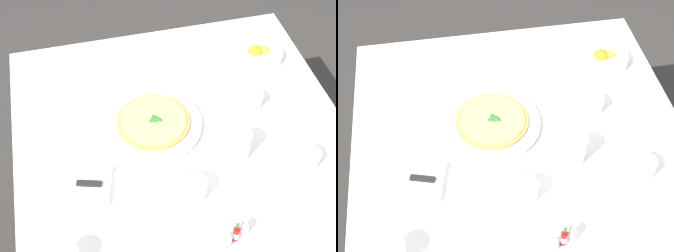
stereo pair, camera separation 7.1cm
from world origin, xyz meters
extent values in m
plane|color=#33302D|center=(0.00, 0.00, 0.00)|extent=(8.00, 8.00, 0.00)
cube|color=white|center=(0.00, 0.00, 0.73)|extent=(1.09, 1.09, 0.02)
cube|color=white|center=(0.00, -0.54, 0.58)|extent=(1.09, 0.01, 0.28)
cube|color=white|center=(-0.54, 0.00, 0.58)|extent=(0.01, 1.09, 0.28)
cube|color=white|center=(0.54, 0.00, 0.58)|extent=(0.01, 1.09, 0.28)
cylinder|color=brown|center=(-0.45, -0.45, 0.36)|extent=(0.06, 0.06, 0.72)
cylinder|color=brown|center=(0.45, -0.45, 0.36)|extent=(0.06, 0.06, 0.72)
cylinder|color=white|center=(0.08, -0.06, 0.75)|extent=(0.19, 0.19, 0.01)
cylinder|color=white|center=(0.08, -0.06, 0.76)|extent=(0.32, 0.32, 0.01)
cylinder|color=#C68E47|center=(0.08, -0.06, 0.77)|extent=(0.24, 0.24, 0.01)
cylinder|color=#EAC66B|center=(0.08, -0.06, 0.77)|extent=(0.22, 0.22, 0.00)
ellipsoid|color=#2D7533|center=(0.07, -0.05, 0.78)|extent=(0.04, 0.04, 0.01)
ellipsoid|color=#2D7533|center=(0.08, -0.06, 0.78)|extent=(0.02, 0.04, 0.01)
ellipsoid|color=#2D7533|center=(0.08, -0.05, 0.78)|extent=(0.04, 0.03, 0.01)
cylinder|color=white|center=(0.03, 0.24, 0.75)|extent=(0.13, 0.13, 0.01)
cylinder|color=white|center=(0.03, 0.24, 0.78)|extent=(0.08, 0.08, 0.06)
torus|color=white|center=(0.05, 0.19, 0.78)|extent=(0.02, 0.04, 0.03)
cylinder|color=black|center=(0.03, 0.24, 0.81)|extent=(0.07, 0.07, 0.00)
cylinder|color=white|center=(-0.33, 0.22, 0.75)|extent=(0.13, 0.13, 0.01)
cylinder|color=white|center=(-0.33, 0.22, 0.78)|extent=(0.08, 0.08, 0.06)
torus|color=white|center=(-0.30, 0.25, 0.79)|extent=(0.03, 0.03, 0.03)
cylinder|color=black|center=(-0.33, 0.22, 0.81)|extent=(0.07, 0.07, 0.00)
cylinder|color=white|center=(0.41, 0.37, 0.78)|extent=(0.08, 0.08, 0.06)
cylinder|color=black|center=(0.41, 0.37, 0.81)|extent=(0.07, 0.07, 0.00)
cylinder|color=white|center=(-0.26, -0.07, 0.75)|extent=(0.13, 0.13, 0.01)
cylinder|color=white|center=(-0.26, -0.07, 0.78)|extent=(0.08, 0.08, 0.06)
torus|color=white|center=(-0.22, -0.09, 0.78)|extent=(0.03, 0.03, 0.03)
cylinder|color=black|center=(-0.26, -0.07, 0.80)|extent=(0.07, 0.07, 0.00)
cylinder|color=white|center=(-0.15, 0.13, 0.80)|extent=(0.07, 0.07, 0.11)
cylinder|color=silver|center=(-0.15, 0.13, 0.77)|extent=(0.06, 0.06, 0.06)
cube|color=white|center=(0.37, 0.12, 0.75)|extent=(0.24, 0.18, 0.02)
cube|color=silver|center=(0.42, 0.11, 0.77)|extent=(0.12, 0.05, 0.01)
cube|color=black|center=(0.32, 0.14, 0.77)|extent=(0.08, 0.04, 0.01)
cylinder|color=white|center=(-0.39, -0.28, 0.77)|extent=(0.15, 0.15, 0.04)
sphere|color=orange|center=(-0.36, -0.29, 0.78)|extent=(0.06, 0.06, 0.06)
sphere|color=yellow|center=(-0.39, -0.28, 0.78)|extent=(0.05, 0.05, 0.05)
cylinder|color=#B7140F|center=(-0.04, 0.40, 0.77)|extent=(0.02, 0.02, 0.05)
cylinder|color=white|center=(-0.04, 0.40, 0.77)|extent=(0.02, 0.02, 0.02)
cone|color=#B7140F|center=(-0.04, 0.40, 0.81)|extent=(0.02, 0.02, 0.02)
cylinder|color=#1E722D|center=(-0.04, 0.40, 0.82)|extent=(0.01, 0.01, 0.01)
cylinder|color=white|center=(-0.02, 0.41, 0.76)|extent=(0.03, 0.03, 0.04)
cylinder|color=white|center=(-0.02, 0.41, 0.76)|extent=(0.02, 0.02, 0.03)
sphere|color=silver|center=(-0.02, 0.41, 0.79)|extent=(0.02, 0.02, 0.02)
cylinder|color=white|center=(-0.07, 0.39, 0.76)|extent=(0.03, 0.03, 0.04)
cylinder|color=#38332D|center=(-0.07, 0.39, 0.76)|extent=(0.02, 0.02, 0.03)
sphere|color=silver|center=(-0.07, 0.39, 0.79)|extent=(0.02, 0.02, 0.02)
camera|label=1|loc=(0.28, 0.92, 1.92)|focal=49.15mm
camera|label=2|loc=(0.21, 0.94, 1.92)|focal=49.15mm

